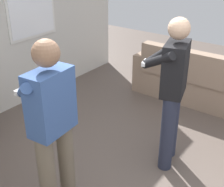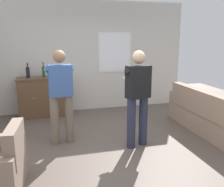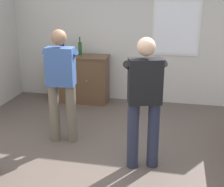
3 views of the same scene
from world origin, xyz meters
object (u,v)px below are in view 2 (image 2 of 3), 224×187
(sideboard_cabinet, at_px, (44,97))
(bottle_wine_green, at_px, (44,71))
(bottle_liquor_amber, at_px, (28,72))
(person_standing_right, at_px, (138,94))
(person_standing_left, at_px, (61,93))
(couch, at_px, (211,119))

(sideboard_cabinet, distance_m, bottle_wine_green, 0.61)
(sideboard_cabinet, relative_size, bottle_liquor_amber, 3.40)
(person_standing_right, bearing_deg, person_standing_left, 158.87)
(bottle_wine_green, relative_size, person_standing_right, 0.21)
(sideboard_cabinet, bearing_deg, couch, -34.49)
(couch, relative_size, person_standing_right, 1.55)
(bottle_liquor_amber, bearing_deg, bottle_wine_green, 5.70)
(person_standing_left, bearing_deg, bottle_liquor_amber, 110.04)
(couch, relative_size, sideboard_cabinet, 2.15)
(bottle_wine_green, xyz_separation_m, person_standing_left, (0.28, -1.78, -0.15))
(bottle_wine_green, height_order, person_standing_left, person_standing_left)
(bottle_liquor_amber, relative_size, person_standing_right, 0.21)
(couch, relative_size, person_standing_left, 1.55)
(bottle_liquor_amber, bearing_deg, couch, -32.11)
(couch, height_order, sideboard_cabinet, sideboard_cabinet)
(person_standing_left, bearing_deg, sideboard_cabinet, 100.08)
(bottle_wine_green, bearing_deg, person_standing_left, -81.08)
(person_standing_right, bearing_deg, sideboard_cabinet, 125.31)
(couch, distance_m, person_standing_right, 1.68)
(couch, bearing_deg, person_standing_left, 171.35)
(couch, height_order, bottle_wine_green, bottle_wine_green)
(sideboard_cabinet, distance_m, bottle_liquor_amber, 0.70)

